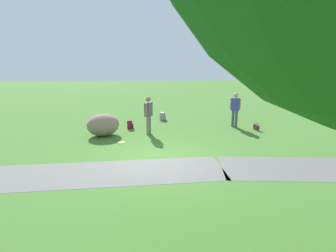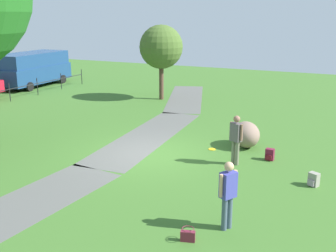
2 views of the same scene
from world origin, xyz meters
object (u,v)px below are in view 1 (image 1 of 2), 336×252
Objects in this scene: backpack_by_boulder at (130,124)px; spare_backpack_on_lawn at (163,116)px; woman_with_handbag at (235,107)px; handbag_on_grass at (256,127)px; man_near_boulder at (148,113)px; lawn_boulder at (103,125)px; frisbee_on_grass at (121,143)px.

spare_backpack_on_lawn is at bearing -134.85° from backpack_by_boulder.
handbag_on_grass is (-0.87, 0.60, -0.81)m from woman_with_handbag.
man_near_boulder reaches higher than spare_backpack_on_lawn.
woman_with_handbag is 5.04m from backpack_by_boulder.
lawn_boulder is 1.00× the size of man_near_boulder.
woman_with_handbag is at bearing -156.93° from frisbee_on_grass.
handbag_on_grass is (-4.96, -0.42, -0.82)m from man_near_boulder.
lawn_boulder is at bearing 46.85° from backpack_by_boulder.
backpack_by_boulder is at bearing 45.15° from spare_backpack_on_lawn.
lawn_boulder is 1.42m from frisbee_on_grass.
spare_backpack_on_lawn is (-0.69, -2.55, -0.77)m from man_near_boulder.
frisbee_on_grass is (1.76, 3.73, -0.18)m from spare_backpack_on_lawn.
spare_backpack_on_lawn is at bearing -115.31° from frisbee_on_grass.
backpack_by_boulder reaches higher than handbag_on_grass.
lawn_boulder reaches higher than frisbee_on_grass.
frisbee_on_grass is at bearing 85.18° from backpack_by_boulder.
lawn_boulder is 4.90× the size of handbag_on_grass.
lawn_boulder is 1.01× the size of woman_with_handbag.
backpack_by_boulder is at bearing 0.68° from woman_with_handbag.
handbag_on_grass is 0.85× the size of spare_backpack_on_lawn.
backpack_by_boulder is 2.15m from frisbee_on_grass.
frisbee_on_grass is at bearing 23.07° from woman_with_handbag.
backpack_by_boulder is (5.86, -0.54, 0.05)m from handbag_on_grass.
man_near_boulder is at bearing 4.82° from handbag_on_grass.
frisbee_on_grass is at bearing 47.60° from man_near_boulder.
man_near_boulder reaches higher than frisbee_on_grass.
man_near_boulder reaches higher than handbag_on_grass.
lawn_boulder is 3.79m from spare_backpack_on_lawn.
lawn_boulder reaches higher than backpack_by_boulder.
handbag_on_grass is at bearing -175.18° from man_near_boulder.
man_near_boulder reaches higher than lawn_boulder.
woman_with_handbag is 4.13× the size of spare_backpack_on_lawn.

